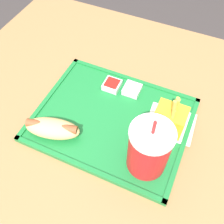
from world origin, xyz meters
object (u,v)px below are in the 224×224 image
fries_carton (170,119)px  sauce_cup_mayo (132,89)px  sauce_cup_ketchup (112,85)px  soda_cup (149,149)px  hot_dog_far (52,128)px

fries_carton → sauce_cup_mayo: bearing=-30.0°
fries_carton → sauce_cup_ketchup: 0.20m
soda_cup → sauce_cup_mayo: 0.23m
sauce_cup_mayo → sauce_cup_ketchup: size_ratio=1.00×
soda_cup → sauce_cup_ketchup: 0.26m
soda_cup → sauce_cup_mayo: (0.11, -0.19, -0.06)m
hot_dog_far → sauce_cup_mayo: (-0.13, -0.21, -0.01)m
soda_cup → sauce_cup_ketchup: size_ratio=3.70×
sauce_cup_mayo → fries_carton: bearing=150.0°
fries_carton → sauce_cup_ketchup: bearing=-19.5°
hot_dog_far → sauce_cup_ketchup: 0.21m
sauce_cup_ketchup → soda_cup: bearing=132.8°
fries_carton → sauce_cup_mayo: size_ratio=2.62×
soda_cup → fries_carton: soda_cup is taller
sauce_cup_ketchup → sauce_cup_mayo: bearing=-172.3°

